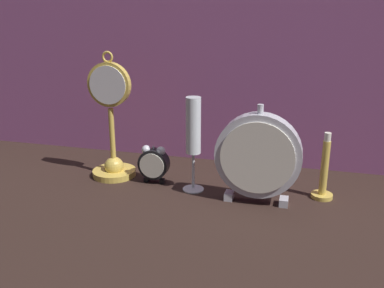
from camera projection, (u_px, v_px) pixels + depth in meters
name	position (u px, v px, depth m)	size (l,w,h in m)	color
ground_plane	(183.00, 205.00, 0.99)	(4.00, 4.00, 0.00)	black
fabric_backdrop_drape	(215.00, 55.00, 1.19)	(1.54, 0.01, 0.62)	#8E4C7F
pocket_watch_on_stand	(112.00, 134.00, 1.13)	(0.12, 0.12, 0.33)	gold
alarm_clock_twin_bell	(154.00, 163.00, 1.10)	(0.08, 0.03, 0.10)	black
mantel_clock_silver	(258.00, 156.00, 0.97)	(0.20, 0.04, 0.24)	silver
champagne_flute	(192.00, 133.00, 1.03)	(0.05, 0.05, 0.24)	silver
brass_candlestick	(324.00, 176.00, 1.01)	(0.05, 0.05, 0.16)	gold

